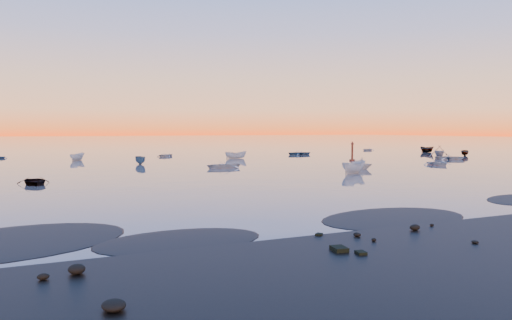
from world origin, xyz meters
TOP-DOWN VIEW (x-y plane):
  - ground at (0.00, 100.00)m, footprint 600.00×600.00m
  - mud_lobes at (0.00, -1.00)m, footprint 140.00×6.00m
  - moored_fleet at (0.00, 53.00)m, footprint 124.00×58.00m
  - boat_near_center at (11.57, 24.00)m, footprint 3.32×4.60m
  - boat_near_right at (16.09, 28.64)m, footprint 3.53×2.70m
  - channel_marker at (25.50, 43.31)m, footprint 0.92×0.92m

SIDE VIEW (x-z plane):
  - ground at x=0.00m, z-range 0.00..0.00m
  - moored_fleet at x=0.00m, z-range -0.60..0.60m
  - boat_near_center at x=11.57m, z-range -0.73..0.73m
  - boat_near_right at x=16.09m, z-range -0.56..0.56m
  - mud_lobes at x=0.00m, z-range -0.03..0.05m
  - channel_marker at x=25.50m, z-range -0.34..2.92m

